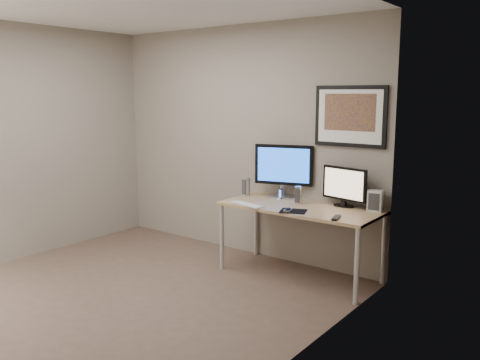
{
  "coord_description": "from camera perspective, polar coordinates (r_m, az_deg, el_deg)",
  "views": [
    {
      "loc": [
        3.5,
        -2.96,
        1.85
      ],
      "look_at": [
        0.44,
        1.1,
        0.97
      ],
      "focal_mm": 38.0,
      "sensor_mm": 36.0,
      "label": 1
    }
  ],
  "objects": [
    {
      "name": "mouse",
      "position": [
        4.87,
        5.41,
        -3.3
      ],
      "size": [
        0.08,
        0.11,
        0.03
      ],
      "primitive_type": "ellipsoid",
      "rotation": [
        0.0,
        0.0,
        0.26
      ],
      "color": "black",
      "rests_on": "mousepad"
    },
    {
      "name": "desk",
      "position": [
        5.13,
        6.75,
        -3.66
      ],
      "size": [
        1.6,
        0.7,
        0.73
      ],
      "color": "#9A7D4A",
      "rests_on": "floor"
    },
    {
      "name": "monitor_tv",
      "position": [
        5.12,
        11.63,
        -0.63
      ],
      "size": [
        0.5,
        0.16,
        0.4
      ],
      "rotation": [
        0.0,
        0.0,
        -0.2
      ],
      "color": "black",
      "rests_on": "desk"
    },
    {
      "name": "phone_dock",
      "position": [
        5.38,
        4.57,
        -1.6
      ],
      "size": [
        0.07,
        0.07,
        0.12
      ],
      "primitive_type": "cube",
      "rotation": [
        0.0,
        0.0,
        -0.42
      ],
      "color": "black",
      "rests_on": "desk"
    },
    {
      "name": "mousepad",
      "position": [
        4.89,
        6.0,
        -3.49
      ],
      "size": [
        0.31,
        0.29,
        0.0
      ],
      "primitive_type": "cube",
      "rotation": [
        0.0,
        0.0,
        0.36
      ],
      "color": "black",
      "rests_on": "desk"
    },
    {
      "name": "remote",
      "position": [
        4.66,
        10.74,
        -4.15
      ],
      "size": [
        0.09,
        0.19,
        0.02
      ],
      "primitive_type": "cube",
      "rotation": [
        0.0,
        0.0,
        0.25
      ],
      "color": "black",
      "rests_on": "desk"
    },
    {
      "name": "keyboard",
      "position": [
        5.12,
        0.74,
        -2.76
      ],
      "size": [
        0.43,
        0.2,
        0.01
      ],
      "primitive_type": "cube",
      "rotation": [
        0.0,
        0.0,
        -0.21
      ],
      "color": "silver",
      "rests_on": "desk"
    },
    {
      "name": "speaker_right",
      "position": [
        5.21,
        6.54,
        -1.68
      ],
      "size": [
        0.09,
        0.09,
        0.18
      ],
      "primitive_type": "cylinder",
      "rotation": [
        0.0,
        0.0,
        0.36
      ],
      "color": "#B3B3B8",
      "rests_on": "desk"
    },
    {
      "name": "monitor_large",
      "position": [
        5.43,
        4.92,
        1.26
      ],
      "size": [
        0.62,
        0.28,
        0.58
      ],
      "rotation": [
        0.0,
        0.0,
        0.29
      ],
      "color": "#B3B3B8",
      "rests_on": "desk"
    },
    {
      "name": "speaker_left",
      "position": [
        5.59,
        0.74,
        -0.74
      ],
      "size": [
        0.09,
        0.09,
        0.2
      ],
      "primitive_type": "cylinder",
      "rotation": [
        0.0,
        0.0,
        -0.12
      ],
      "color": "#B3B3B8",
      "rests_on": "desk"
    },
    {
      "name": "room",
      "position": [
        4.89,
        -8.77,
        7.26
      ],
      "size": [
        3.6,
        3.6,
        3.6
      ],
      "color": "white",
      "rests_on": "ground"
    },
    {
      "name": "framed_art",
      "position": [
        5.12,
        12.26,
        7.01
      ],
      "size": [
        0.75,
        0.04,
        0.6
      ],
      "color": "black",
      "rests_on": "room"
    },
    {
      "name": "floor",
      "position": [
        4.95,
        -12.07,
        -12.41
      ],
      "size": [
        3.6,
        3.6,
        0.0
      ],
      "primitive_type": "plane",
      "color": "brown",
      "rests_on": "ground"
    },
    {
      "name": "fan_unit",
      "position": [
        5.01,
        14.95,
        -2.27
      ],
      "size": [
        0.15,
        0.11,
        0.21
      ],
      "primitive_type": "cube",
      "rotation": [
        0.0,
        0.0,
        0.13
      ],
      "color": "silver",
      "rests_on": "desk"
    }
  ]
}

